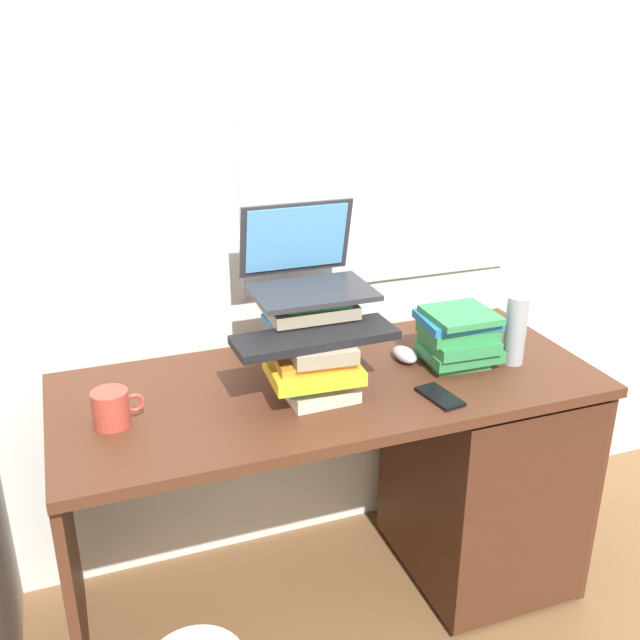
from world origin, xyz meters
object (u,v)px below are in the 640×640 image
at_px(desk, 448,464).
at_px(book_stack_side, 458,337).
at_px(water_bottle, 515,330).
at_px(keyboard, 315,337).
at_px(mug, 112,408).
at_px(book_stack_keyboard_riser, 316,369).
at_px(computer_mouse, 405,355).
at_px(book_stack_tall, 313,332).
at_px(cell_phone, 440,397).
at_px(laptop, 305,269).

height_order(desk, book_stack_side, book_stack_side).
bearing_deg(water_bottle, keyboard, -179.96).
relative_size(mug, water_bottle, 0.62).
distance_m(book_stack_keyboard_riser, keyboard, 0.09).
bearing_deg(mug, computer_mouse, 5.83).
bearing_deg(computer_mouse, book_stack_tall, 178.20).
bearing_deg(mug, cell_phone, -10.83).
relative_size(book_stack_side, computer_mouse, 2.15).
height_order(book_stack_keyboard_riser, laptop, laptop).
bearing_deg(book_stack_keyboard_riser, book_stack_tall, 74.05).
bearing_deg(desk, cell_phone, -130.86).
bearing_deg(book_stack_tall, laptop, 90.28).
bearing_deg(book_stack_side, laptop, 161.57).
height_order(book_stack_keyboard_riser, computer_mouse, book_stack_keyboard_riser).
xyz_separation_m(book_stack_side, computer_mouse, (-0.13, 0.07, -0.07)).
bearing_deg(desk, book_stack_keyboard_riser, -173.47).
relative_size(desk, cell_phone, 10.89).
height_order(book_stack_tall, cell_phone, book_stack_tall).
distance_m(book_stack_side, computer_mouse, 0.16).
relative_size(desk, book_stack_keyboard_riser, 6.16).
xyz_separation_m(keyboard, water_bottle, (0.60, 0.00, -0.07)).
xyz_separation_m(laptop, water_bottle, (0.57, -0.19, -0.19)).
distance_m(computer_mouse, cell_phone, 0.24).
bearing_deg(cell_phone, book_stack_side, 40.40).
height_order(computer_mouse, cell_phone, computer_mouse).
relative_size(desk, book_stack_tall, 5.83).
distance_m(book_stack_tall, book_stack_keyboard_riser, 0.14).
height_order(desk, mug, mug).
bearing_deg(book_stack_keyboard_riser, desk, 6.53).
bearing_deg(water_bottle, book_stack_tall, 167.11).
bearing_deg(mug, desk, 0.70).
height_order(keyboard, water_bottle, water_bottle).
bearing_deg(desk, mug, -179.30).
height_order(keyboard, mug, keyboard).
height_order(book_stack_tall, mug, book_stack_tall).
relative_size(desk, keyboard, 3.53).
height_order(book_stack_tall, keyboard, book_stack_tall).
bearing_deg(water_bottle, mug, 178.17).
height_order(book_stack_side, water_bottle, water_bottle).
relative_size(keyboard, cell_phone, 3.09).
bearing_deg(computer_mouse, desk, -29.78).
bearing_deg(cell_phone, computer_mouse, 77.24).
bearing_deg(keyboard, laptop, 76.37).
bearing_deg(keyboard, water_bottle, -1.82).
relative_size(book_stack_side, water_bottle, 1.10).
bearing_deg(laptop, mug, -164.79).
bearing_deg(book_stack_tall, keyboard, -106.71).
relative_size(book_stack_keyboard_riser, computer_mouse, 2.31).
height_order(laptop, water_bottle, laptop).
height_order(book_stack_tall, book_stack_side, book_stack_tall).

